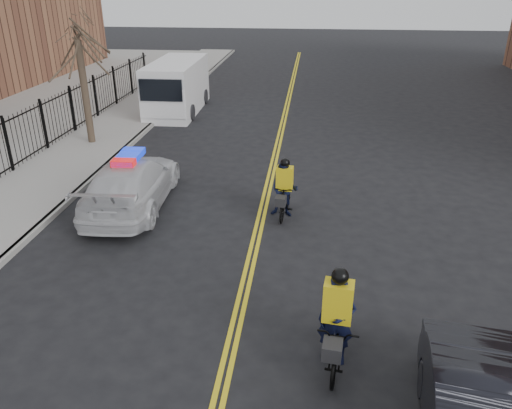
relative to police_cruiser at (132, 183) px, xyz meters
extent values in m
plane|color=black|center=(3.92, -4.42, -0.75)|extent=(120.00, 120.00, 0.00)
cube|color=yellow|center=(3.84, 3.58, -0.74)|extent=(0.10, 60.00, 0.01)
cube|color=yellow|center=(4.00, 3.58, -0.74)|extent=(0.10, 60.00, 0.01)
cube|color=gray|center=(-3.58, 3.58, -0.67)|extent=(3.00, 60.00, 0.15)
cube|color=gray|center=(-2.08, 3.58, -0.67)|extent=(0.20, 60.00, 0.15)
cylinder|color=#372820|center=(-3.68, 5.58, 1.40)|extent=(0.28, 0.28, 4.00)
imported|color=silver|center=(0.00, 0.00, -0.01)|extent=(2.34, 5.22, 1.48)
cube|color=#0C26CC|center=(0.00, 0.00, 0.82)|extent=(0.69, 1.39, 0.16)
cube|color=white|center=(-1.58, 11.54, 0.50)|extent=(2.28, 5.89, 2.49)
cube|color=white|center=(-1.53, 9.00, 0.28)|extent=(2.13, 0.91, 1.30)
cube|color=black|center=(-1.52, 8.56, 0.93)|extent=(1.95, 0.15, 0.98)
cylinder|color=black|center=(-2.58, 9.79, -0.37)|extent=(0.29, 0.76, 0.76)
cylinder|color=black|center=(-0.52, 9.83, -0.37)|extent=(0.29, 0.76, 0.76)
cylinder|color=black|center=(-2.64, 13.26, -0.37)|extent=(0.29, 0.76, 0.76)
cylinder|color=black|center=(-0.58, 13.30, -0.37)|extent=(0.29, 0.76, 0.76)
imported|color=black|center=(5.83, -6.05, -0.23)|extent=(0.93, 2.04, 1.04)
imported|color=black|center=(5.83, -6.05, 0.14)|extent=(0.70, 0.50, 1.78)
cube|color=yellow|center=(5.83, -6.05, 0.53)|extent=(0.55, 0.41, 0.75)
sphere|color=black|center=(5.83, -6.05, 1.04)|extent=(0.30, 0.30, 0.30)
cube|color=black|center=(5.74, -6.73, 0.06)|extent=(0.37, 0.41, 0.28)
imported|color=black|center=(4.56, -0.14, -0.23)|extent=(0.66, 1.77, 1.04)
imported|color=black|center=(4.56, -0.14, 0.06)|extent=(0.84, 0.69, 1.61)
cube|color=yellow|center=(4.56, -0.14, 0.41)|extent=(0.49, 0.36, 0.68)
sphere|color=black|center=(4.56, -0.14, 0.87)|extent=(0.27, 0.27, 0.27)
cube|color=black|center=(4.50, -0.77, -0.02)|extent=(0.32, 0.36, 0.25)
camera|label=1|loc=(5.21, -13.24, 5.63)|focal=35.00mm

